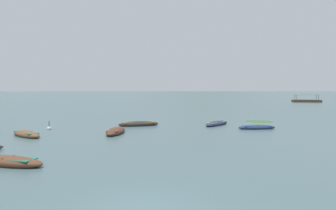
% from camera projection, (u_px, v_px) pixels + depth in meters
% --- Properties ---
extents(ground_plane, '(6000.00, 6000.00, 0.00)m').
position_uv_depth(ground_plane, '(183.00, 91.00, 1503.67)').
color(ground_plane, '#476066').
extents(mountain_1, '(1320.36, 1320.36, 329.13)m').
position_uv_depth(mountain_1, '(57.00, 69.00, 2112.84)').
color(mountain_1, slate).
rests_on(mountain_1, ground).
extents(mountain_2, '(1047.63, 1047.63, 367.27)m').
position_uv_depth(mountain_2, '(200.00, 65.00, 1978.87)').
color(mountain_2, '#56665B').
rests_on(mountain_2, ground).
extents(rowboat_1, '(1.37, 3.78, 0.60)m').
position_uv_depth(rowboat_1, '(116.00, 131.00, 23.11)').
color(rowboat_1, '#4C3323').
rests_on(rowboat_1, ground).
extents(rowboat_2, '(3.67, 3.07, 0.56)m').
position_uv_depth(rowboat_2, '(26.00, 134.00, 21.66)').
color(rowboat_2, brown).
rests_on(rowboat_2, ground).
extents(rowboat_3, '(4.27, 2.39, 0.60)m').
position_uv_depth(rowboat_3, '(139.00, 124.00, 28.06)').
color(rowboat_3, '#2D2826').
rests_on(rowboat_3, ground).
extents(rowboat_5, '(3.30, 4.11, 0.52)m').
position_uv_depth(rowboat_5, '(217.00, 123.00, 28.70)').
color(rowboat_5, navy).
rests_on(rowboat_5, ground).
extents(rowboat_6, '(4.10, 1.96, 0.55)m').
position_uv_depth(rowboat_6, '(8.00, 161.00, 13.37)').
color(rowboat_6, brown).
rests_on(rowboat_6, ground).
extents(rowboat_7, '(3.68, 1.52, 0.48)m').
position_uv_depth(rowboat_7, '(257.00, 127.00, 25.80)').
color(rowboat_7, navy).
rests_on(rowboat_7, ground).
extents(ferry_1, '(8.32, 4.20, 2.54)m').
position_uv_depth(ferry_1, '(306.00, 101.00, 83.84)').
color(ferry_1, '#4C3323').
rests_on(ferry_1, ground).
extents(mooring_buoy, '(0.42, 0.42, 0.91)m').
position_uv_depth(mooring_buoy, '(49.00, 129.00, 25.41)').
color(mooring_buoy, silver).
rests_on(mooring_buoy, ground).
extents(weed_patch_1, '(3.42, 2.80, 0.14)m').
position_uv_depth(weed_patch_1, '(259.00, 122.00, 31.90)').
color(weed_patch_1, '#38662D').
rests_on(weed_patch_1, ground).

